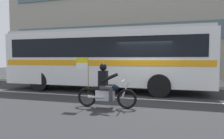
% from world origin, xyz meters
% --- Properties ---
extents(ground_plane, '(60.00, 60.00, 0.00)m').
position_xyz_m(ground_plane, '(0.00, 0.00, 0.00)').
color(ground_plane, '#2B2B2D').
extents(sidewalk_curb, '(28.00, 3.80, 0.15)m').
position_xyz_m(sidewalk_curb, '(0.00, 5.10, 0.07)').
color(sidewalk_curb, '#A39E93').
rests_on(sidewalk_curb, ground_plane).
extents(lane_center_stripe, '(26.60, 0.14, 0.01)m').
position_xyz_m(lane_center_stripe, '(0.00, -0.60, 0.00)').
color(lane_center_stripe, silver).
rests_on(lane_center_stripe, ground_plane).
extents(office_building_facade, '(28.00, 0.89, 11.01)m').
position_xyz_m(office_building_facade, '(0.00, 7.39, 5.51)').
color(office_building_facade, gray).
rests_on(office_building_facade, ground_plane).
extents(transit_bus, '(10.68, 2.75, 3.22)m').
position_xyz_m(transit_bus, '(-2.24, 1.19, 1.88)').
color(transit_bus, white).
rests_on(transit_bus, ground_plane).
extents(motorcycle_with_rider, '(2.19, 0.64, 1.78)m').
position_xyz_m(motorcycle_with_rider, '(-1.04, -2.41, 0.67)').
color(motorcycle_with_rider, black).
rests_on(motorcycle_with_rider, ground_plane).
extents(fire_hydrant, '(0.22, 0.30, 0.75)m').
position_xyz_m(fire_hydrant, '(-4.96, 4.36, 0.52)').
color(fire_hydrant, gold).
rests_on(fire_hydrant, sidewalk_curb).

